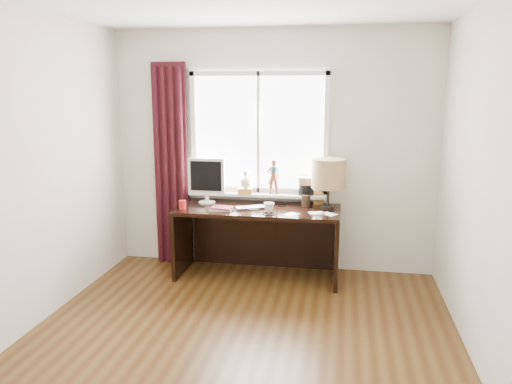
% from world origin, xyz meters
% --- Properties ---
extents(floor, '(3.50, 4.00, 0.00)m').
position_xyz_m(floor, '(0.00, 0.00, 0.00)').
color(floor, '#4D3214').
rests_on(floor, ground).
extents(wall_back, '(3.50, 0.00, 2.60)m').
position_xyz_m(wall_back, '(0.00, 2.00, 1.30)').
color(wall_back, beige).
rests_on(wall_back, ground).
extents(wall_front, '(3.50, 0.00, 2.60)m').
position_xyz_m(wall_front, '(0.00, -2.00, 1.30)').
color(wall_front, beige).
rests_on(wall_front, ground).
extents(wall_left, '(0.00, 4.00, 2.60)m').
position_xyz_m(wall_left, '(-1.75, 0.00, 1.30)').
color(wall_left, beige).
rests_on(wall_left, ground).
extents(wall_right, '(0.00, 4.00, 2.60)m').
position_xyz_m(wall_right, '(1.75, 0.00, 1.30)').
color(wall_right, beige).
rests_on(wall_right, ground).
extents(laptop, '(0.36, 0.31, 0.02)m').
position_xyz_m(laptop, '(-0.17, 1.59, 0.76)').
color(laptop, silver).
rests_on(laptop, desk).
extents(mug, '(0.14, 0.14, 0.10)m').
position_xyz_m(mug, '(0.04, 1.48, 0.80)').
color(mug, white).
rests_on(mug, desk).
extents(red_cup, '(0.07, 0.07, 0.09)m').
position_xyz_m(red_cup, '(-0.85, 1.44, 0.80)').
color(red_cup, '#A61919').
rests_on(red_cup, desk).
extents(window, '(1.52, 0.20, 1.40)m').
position_xyz_m(window, '(-0.14, 1.95, 1.30)').
color(window, white).
rests_on(window, ground).
extents(curtain, '(0.38, 0.09, 2.25)m').
position_xyz_m(curtain, '(-1.13, 1.91, 1.12)').
color(curtain, black).
rests_on(curtain, floor).
extents(desk, '(1.70, 0.70, 0.75)m').
position_xyz_m(desk, '(-0.10, 1.73, 0.51)').
color(desk, black).
rests_on(desk, floor).
extents(monitor, '(0.40, 0.18, 0.49)m').
position_xyz_m(monitor, '(-0.68, 1.76, 1.03)').
color(monitor, beige).
rests_on(monitor, desk).
extents(notebook_stack, '(0.24, 0.18, 0.03)m').
position_xyz_m(notebook_stack, '(-0.45, 1.48, 0.77)').
color(notebook_stack, beige).
rests_on(notebook_stack, desk).
extents(brush_holder, '(0.09, 0.09, 0.25)m').
position_xyz_m(brush_holder, '(0.39, 1.80, 0.81)').
color(brush_holder, black).
rests_on(brush_holder, desk).
extents(icon_frame, '(0.10, 0.03, 0.13)m').
position_xyz_m(icon_frame, '(0.51, 1.91, 0.81)').
color(icon_frame, gold).
rests_on(icon_frame, desk).
extents(table_lamp, '(0.35, 0.35, 0.52)m').
position_xyz_m(table_lamp, '(0.62, 1.73, 1.11)').
color(table_lamp, black).
rests_on(table_lamp, desk).
extents(loose_papers, '(0.55, 0.27, 0.00)m').
position_xyz_m(loose_papers, '(0.48, 1.48, 0.75)').
color(loose_papers, white).
rests_on(loose_papers, desk).
extents(desk_cables, '(0.27, 0.57, 0.01)m').
position_xyz_m(desk_cables, '(0.06, 1.63, 0.75)').
color(desk_cables, black).
rests_on(desk_cables, desk).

